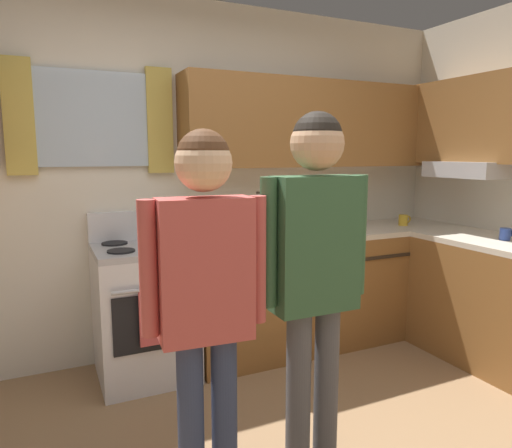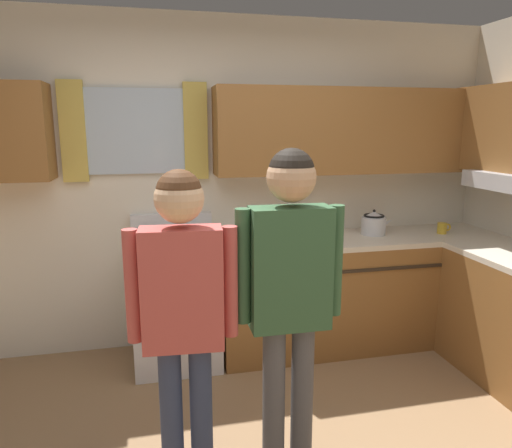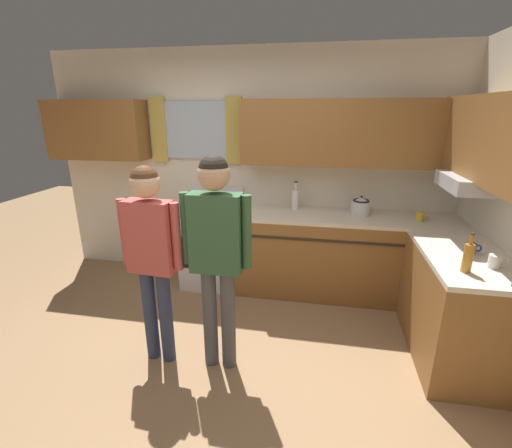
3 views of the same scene
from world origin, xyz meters
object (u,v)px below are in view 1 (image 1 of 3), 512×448
Objects in this scene: adult_left at (206,285)px; adult_in_plaid at (315,258)px; bottle_milk_white at (258,217)px; mug_cobalt_blue at (506,234)px; stove_oven at (144,308)px; mug_mustard_yellow at (404,220)px; stovetop_kettle at (341,217)px.

adult_in_plaid is at bearing 1.87° from adult_left.
bottle_milk_white is 1.77m from mug_cobalt_blue.
stove_oven is at bearing 88.85° from adult_left.
adult_left is 0.51m from adult_in_plaid.
stovetop_kettle reaches higher than mug_mustard_yellow.
stove_oven is 1.57m from adult_in_plaid.
stove_oven is 0.69× the size of adult_left.
mug_mustard_yellow is at bearing -9.39° from bottle_milk_white.
stove_oven is 4.02× the size of stovetop_kettle.
mug_mustard_yellow is at bearing 37.69° from adult_in_plaid.
stove_oven is at bearing -170.35° from bottle_milk_white.
adult_left reaches higher than mug_mustard_yellow.
adult_left is at bearing -167.77° from mug_cobalt_blue.
mug_cobalt_blue is 0.07× the size of adult_left.
stove_oven is 3.51× the size of bottle_milk_white.
adult_left reaches higher than stove_oven.
mug_mustard_yellow is (-0.18, 0.82, 0.00)m from mug_cobalt_blue.
adult_in_plaid is at bearing -142.31° from mug_mustard_yellow.
mug_mustard_yellow reaches higher than mug_cobalt_blue.
mug_cobalt_blue is at bearing -77.89° from mug_mustard_yellow.
stove_oven is at bearing -178.27° from stovetop_kettle.
stovetop_kettle is at bearing -8.87° from bottle_milk_white.
bottle_milk_white reaches higher than mug_cobalt_blue.
mug_mustard_yellow is 0.07× the size of adult_in_plaid.
stovetop_kettle is at bearing 51.19° from adult_in_plaid.
mug_mustard_yellow is 2.59m from adult_left.
mug_cobalt_blue is at bearing -20.26° from stove_oven.
mug_cobalt_blue is 1.96m from adult_in_plaid.
adult_left is at bearing -138.85° from stovetop_kettle.
adult_in_plaid is (0.50, 0.02, 0.05)m from adult_left.
adult_left is (-1.65, -1.44, 0.01)m from stovetop_kettle.
bottle_milk_white is 1.60m from adult_in_plaid.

